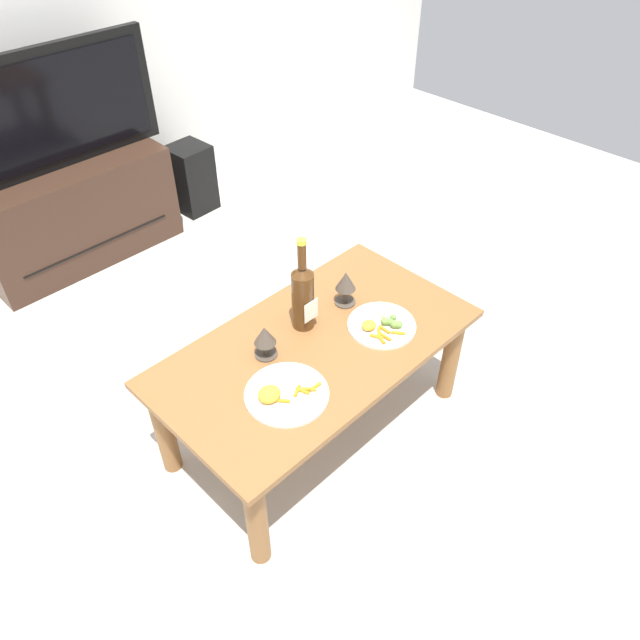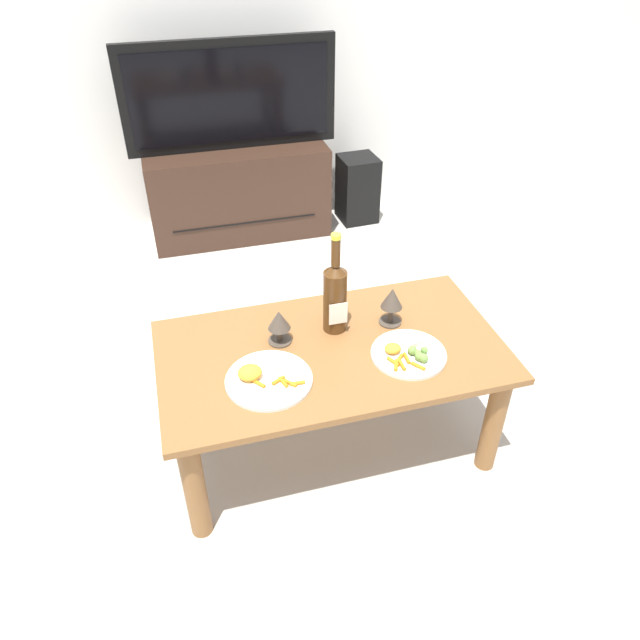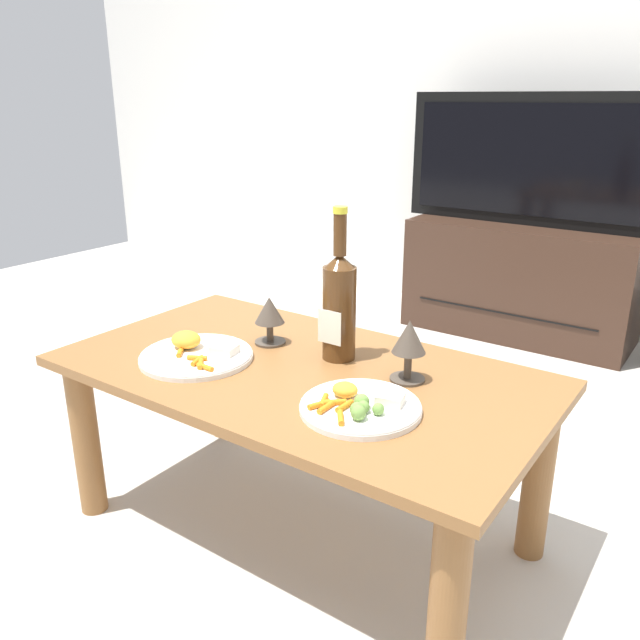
# 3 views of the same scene
# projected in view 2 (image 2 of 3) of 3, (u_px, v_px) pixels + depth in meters

# --- Properties ---
(ground_plane) EXTENTS (6.40, 6.40, 0.00)m
(ground_plane) POSITION_uv_depth(u_px,v_px,m) (330.00, 441.00, 2.31)
(ground_plane) COLOR #B7B2A8
(dining_table) EXTENTS (1.16, 0.64, 0.46)m
(dining_table) POSITION_uv_depth(u_px,v_px,m) (331.00, 368.00, 2.08)
(dining_table) COLOR brown
(dining_table) RESTS_ON ground_plane
(tv_stand) EXTENTS (1.02, 0.42, 0.52)m
(tv_stand) POSITION_uv_depth(u_px,v_px,m) (238.00, 191.00, 3.52)
(tv_stand) COLOR #382319
(tv_stand) RESTS_ON ground_plane
(tv_screen) EXTENTS (1.15, 0.05, 0.57)m
(tv_screen) POSITION_uv_depth(u_px,v_px,m) (230.00, 95.00, 3.19)
(tv_screen) COLOR black
(tv_screen) RESTS_ON tv_stand
(floor_speaker) EXTENTS (0.23, 0.23, 0.40)m
(floor_speaker) POSITION_uv_depth(u_px,v_px,m) (358.00, 189.00, 3.68)
(floor_speaker) COLOR black
(floor_speaker) RESTS_ON ground_plane
(wine_bottle) EXTENTS (0.08, 0.08, 0.37)m
(wine_bottle) POSITION_uv_depth(u_px,v_px,m) (335.00, 294.00, 2.04)
(wine_bottle) COLOR #4C2D14
(wine_bottle) RESTS_ON dining_table
(goblet_left) EXTENTS (0.08, 0.08, 0.13)m
(goblet_left) POSITION_uv_depth(u_px,v_px,m) (279.00, 322.00, 2.02)
(goblet_left) COLOR #473D33
(goblet_left) RESTS_ON dining_table
(goblet_right) EXTENTS (0.08, 0.08, 0.14)m
(goblet_right) POSITION_uv_depth(u_px,v_px,m) (392.00, 300.00, 2.10)
(goblet_right) COLOR #473D33
(goblet_right) RESTS_ON dining_table
(dinner_plate_left) EXTENTS (0.28, 0.28, 0.05)m
(dinner_plate_left) POSITION_uv_depth(u_px,v_px,m) (267.00, 378.00, 1.90)
(dinner_plate_left) COLOR white
(dinner_plate_left) RESTS_ON dining_table
(dinner_plate_right) EXTENTS (0.25, 0.25, 0.04)m
(dinner_plate_right) POSITION_uv_depth(u_px,v_px,m) (409.00, 353.00, 2.00)
(dinner_plate_right) COLOR white
(dinner_plate_right) RESTS_ON dining_table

